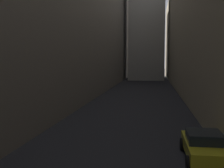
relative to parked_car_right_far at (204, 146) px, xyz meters
name	(u,v)px	position (x,y,z in m)	size (l,w,h in m)	color
ground_plane	(139,97)	(-4.40, 23.18, -0.74)	(264.00, 264.00, 0.00)	black
building_block_left	(62,9)	(-15.51, 25.18, 11.42)	(11.21, 108.00, 24.31)	#60594F
parked_car_right_far	(204,146)	(0.00, 0.00, 0.00)	(1.99, 4.19, 1.41)	#A59919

